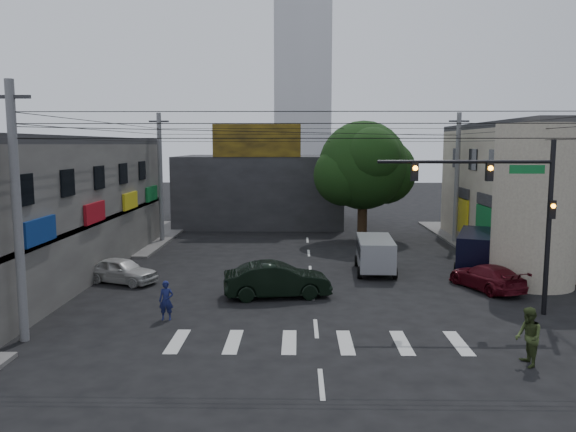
{
  "coord_description": "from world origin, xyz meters",
  "views": [
    {
      "loc": [
        -0.7,
        -23.73,
        6.99
      ],
      "look_at": [
        -1.2,
        4.0,
        3.45
      ],
      "focal_mm": 35.0,
      "sensor_mm": 36.0,
      "label": 1
    }
  ],
  "objects_px": {
    "traffic_gantry": "(509,198)",
    "utility_pole_far_left": "(160,178)",
    "utility_pole_near_left": "(17,214)",
    "white_compact": "(121,270)",
    "traffic_officer": "(166,300)",
    "utility_pole_far_right": "(457,179)",
    "dark_sedan": "(277,280)",
    "maroon_sedan": "(486,277)",
    "navy_van": "(478,250)",
    "street_tree": "(363,166)",
    "silver_minivan": "(375,255)",
    "pedestrian_olive": "(528,337)"
  },
  "relations": [
    {
      "from": "white_compact",
      "to": "navy_van",
      "type": "height_order",
      "value": "navy_van"
    },
    {
      "from": "dark_sedan",
      "to": "silver_minivan",
      "type": "bearing_deg",
      "value": -54.52
    },
    {
      "from": "utility_pole_near_left",
      "to": "utility_pole_far_right",
      "type": "distance_m",
      "value": 29.35
    },
    {
      "from": "white_compact",
      "to": "maroon_sedan",
      "type": "bearing_deg",
      "value": -71.12
    },
    {
      "from": "silver_minivan",
      "to": "utility_pole_far_left",
      "type": "bearing_deg",
      "value": 59.27
    },
    {
      "from": "silver_minivan",
      "to": "street_tree",
      "type": "bearing_deg",
      "value": 0.59
    },
    {
      "from": "utility_pole_near_left",
      "to": "silver_minivan",
      "type": "distance_m",
      "value": 18.25
    },
    {
      "from": "street_tree",
      "to": "pedestrian_olive",
      "type": "distance_m",
      "value": 24.07
    },
    {
      "from": "maroon_sedan",
      "to": "dark_sedan",
      "type": "bearing_deg",
      "value": -12.25
    },
    {
      "from": "traffic_gantry",
      "to": "maroon_sedan",
      "type": "xyz_separation_m",
      "value": [
        0.61,
        3.98,
        -4.21
      ]
    },
    {
      "from": "utility_pole_near_left",
      "to": "maroon_sedan",
      "type": "height_order",
      "value": "utility_pole_near_left"
    },
    {
      "from": "dark_sedan",
      "to": "pedestrian_olive",
      "type": "xyz_separation_m",
      "value": [
        8.26,
        -7.96,
        0.14
      ]
    },
    {
      "from": "utility_pole_far_right",
      "to": "silver_minivan",
      "type": "bearing_deg",
      "value": -126.47
    },
    {
      "from": "utility_pole_far_right",
      "to": "dark_sedan",
      "type": "bearing_deg",
      "value": -129.9
    },
    {
      "from": "traffic_officer",
      "to": "utility_pole_near_left",
      "type": "bearing_deg",
      "value": -152.18
    },
    {
      "from": "traffic_gantry",
      "to": "utility_pole_far_left",
      "type": "xyz_separation_m",
      "value": [
        -18.32,
        17.0,
        -0.23
      ]
    },
    {
      "from": "street_tree",
      "to": "maroon_sedan",
      "type": "bearing_deg",
      "value": -72.45
    },
    {
      "from": "street_tree",
      "to": "traffic_officer",
      "type": "height_order",
      "value": "street_tree"
    },
    {
      "from": "traffic_gantry",
      "to": "maroon_sedan",
      "type": "distance_m",
      "value": 5.82
    },
    {
      "from": "silver_minivan",
      "to": "pedestrian_olive",
      "type": "bearing_deg",
      "value": -163.68
    },
    {
      "from": "street_tree",
      "to": "pedestrian_olive",
      "type": "height_order",
      "value": "street_tree"
    },
    {
      "from": "white_compact",
      "to": "pedestrian_olive",
      "type": "height_order",
      "value": "pedestrian_olive"
    },
    {
      "from": "utility_pole_far_right",
      "to": "traffic_officer",
      "type": "relative_size",
      "value": 5.79
    },
    {
      "from": "utility_pole_far_right",
      "to": "white_compact",
      "type": "bearing_deg",
      "value": -149.18
    },
    {
      "from": "utility_pole_near_left",
      "to": "white_compact",
      "type": "distance_m",
      "value": 9.39
    },
    {
      "from": "maroon_sedan",
      "to": "navy_van",
      "type": "xyz_separation_m",
      "value": [
        1.03,
        4.67,
        0.41
      ]
    },
    {
      "from": "white_compact",
      "to": "pedestrian_olive",
      "type": "xyz_separation_m",
      "value": [
        16.26,
        -10.47,
        0.3
      ]
    },
    {
      "from": "dark_sedan",
      "to": "white_compact",
      "type": "relative_size",
      "value": 1.24
    },
    {
      "from": "traffic_gantry",
      "to": "utility_pole_far_left",
      "type": "bearing_deg",
      "value": 137.14
    },
    {
      "from": "traffic_gantry",
      "to": "white_compact",
      "type": "height_order",
      "value": "traffic_gantry"
    },
    {
      "from": "street_tree",
      "to": "silver_minivan",
      "type": "distance_m",
      "value": 11.37
    },
    {
      "from": "traffic_gantry",
      "to": "maroon_sedan",
      "type": "bearing_deg",
      "value": 81.26
    },
    {
      "from": "utility_pole_far_left",
      "to": "navy_van",
      "type": "distance_m",
      "value": 21.94
    },
    {
      "from": "street_tree",
      "to": "white_compact",
      "type": "bearing_deg",
      "value": -136.36
    },
    {
      "from": "white_compact",
      "to": "navy_van",
      "type": "relative_size",
      "value": 0.74
    },
    {
      "from": "silver_minivan",
      "to": "traffic_officer",
      "type": "xyz_separation_m",
      "value": [
        -9.51,
        -8.58,
        -0.15
      ]
    },
    {
      "from": "utility_pole_far_right",
      "to": "silver_minivan",
      "type": "relative_size",
      "value": 2.05
    },
    {
      "from": "utility_pole_far_left",
      "to": "maroon_sedan",
      "type": "distance_m",
      "value": 23.32
    },
    {
      "from": "traffic_gantry",
      "to": "dark_sedan",
      "type": "xyz_separation_m",
      "value": [
        -9.48,
        2.46,
        -4.03
      ]
    },
    {
      "from": "traffic_gantry",
      "to": "utility_pole_far_left",
      "type": "height_order",
      "value": "utility_pole_far_left"
    },
    {
      "from": "dark_sedan",
      "to": "maroon_sedan",
      "type": "bearing_deg",
      "value": -90.58
    },
    {
      "from": "silver_minivan",
      "to": "navy_van",
      "type": "bearing_deg",
      "value": -76.66
    },
    {
      "from": "silver_minivan",
      "to": "navy_van",
      "type": "xyz_separation_m",
      "value": [
        5.93,
        1.07,
        0.09
      ]
    },
    {
      "from": "maroon_sedan",
      "to": "navy_van",
      "type": "height_order",
      "value": "navy_van"
    },
    {
      "from": "maroon_sedan",
      "to": "traffic_officer",
      "type": "relative_size",
      "value": 2.93
    },
    {
      "from": "traffic_gantry",
      "to": "white_compact",
      "type": "xyz_separation_m",
      "value": [
        -17.48,
        4.98,
        -4.18
      ]
    },
    {
      "from": "traffic_gantry",
      "to": "navy_van",
      "type": "relative_size",
      "value": 1.3
    },
    {
      "from": "street_tree",
      "to": "white_compact",
      "type": "xyz_separation_m",
      "value": [
        -13.66,
        -13.03,
        -4.82
      ]
    },
    {
      "from": "dark_sedan",
      "to": "traffic_officer",
      "type": "relative_size",
      "value": 3.2
    },
    {
      "from": "utility_pole_near_left",
      "to": "maroon_sedan",
      "type": "distance_m",
      "value": 20.74
    }
  ]
}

